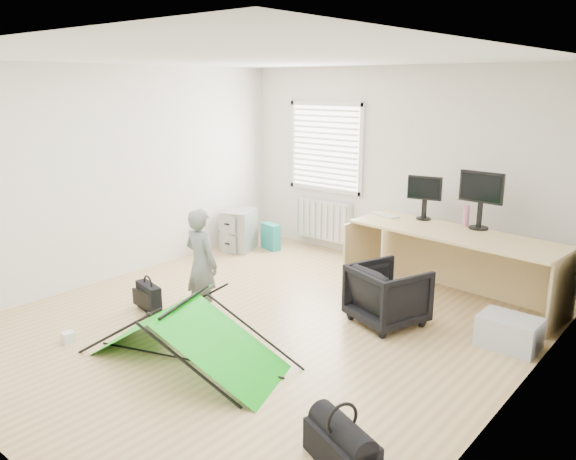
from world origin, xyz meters
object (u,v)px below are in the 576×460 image
Objects in this scene: monitor_right at (480,208)px; office_chair at (388,295)px; person at (201,264)px; duffel_bag at (341,448)px; laptop_bag at (149,297)px; thermos at (466,216)px; monitor_left at (424,204)px; storage_crate at (509,332)px; desk at (451,267)px; filing_cabinet at (240,230)px; kite at (187,331)px.

monitor_right is 1.60m from office_chair.
person is 2.81m from duffel_bag.
office_chair reaches higher than duffel_bag.
office_chair reaches higher than laptop_bag.
thermos is at bearing 61.14° from laptop_bag.
monitor_left is 0.70m from monitor_right.
monitor_left reaches higher than storage_crate.
monitor_left is 1.69× the size of thermos.
monitor_left reaches higher than office_chair.
person is (-1.32, -2.50, -0.43)m from monitor_left.
thermos reaches higher than desk.
filing_cabinet is (-3.35, -0.08, -0.11)m from desk.
person is (-2.02, -2.49, -0.47)m from monitor_right.
desk is 0.90m from monitor_left.
office_chair reaches higher than storage_crate.
filing_cabinet is 0.51× the size of person.
filing_cabinet is at bearing 123.15° from laptop_bag.
thermos is 3.73m from duffel_bag.
monitor_right is 0.27× the size of kite.
thermos reaches higher than storage_crate.
office_chair is 0.37× the size of kite.
office_chair is 2.63m from laptop_bag.
monitor_right is 3.71m from duffel_bag.
duffel_bag is at bearing -78.17° from monitor_right.
thermos is at bearing -14.28° from filing_cabinet.
kite reaches higher than storage_crate.
monitor_right is 1.24× the size of laptop_bag.
laptop_bag is at bearing -130.15° from monitor_right.
person is at bearing -126.41° from thermos.
person reaches higher than thermos.
kite is at bearing -9.51° from laptop_bag.
office_chair is at bearing 134.46° from duffel_bag.
desk is 3.47m from laptop_bag.
thermos is at bearing 130.80° from storage_crate.
thermos is (-0.17, 0.02, -0.12)m from monitor_right.
thermos is 0.59× the size of laptop_bag.
monitor_right is at bearing -13.55° from monitor_left.
monitor_right reaches higher than monitor_left.
monitor_left is 2.86m from person.
monitor_right is at bearing 126.03° from storage_crate.
filing_cabinet is 1.13× the size of duffel_bag.
laptop_bag is (-1.91, -2.77, -0.88)m from monitor_left.
laptop_bag is at bearing -91.03° from filing_cabinet.
storage_crate is at bearing -50.70° from monitor_right.
duffel_bag is (3.14, -0.79, -0.04)m from laptop_bag.
office_chair is at bearing -89.97° from monitor_left.
storage_crate reaches higher than duffel_bag.
storage_crate is at bearing -33.27° from desk.
monitor_right reaches higher than filing_cabinet.
monitor_left reaches higher than person.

